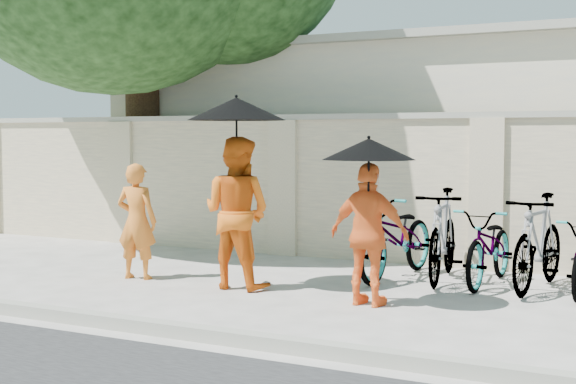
% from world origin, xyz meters
% --- Properties ---
extents(ground, '(80.00, 80.00, 0.00)m').
position_xyz_m(ground, '(0.00, 0.00, 0.00)').
color(ground, beige).
extents(kerb, '(40.00, 0.16, 0.12)m').
position_xyz_m(kerb, '(0.00, -1.70, 0.06)').
color(kerb, gray).
rests_on(kerb, ground).
extents(compound_wall, '(20.00, 0.30, 2.00)m').
position_xyz_m(compound_wall, '(1.00, 3.20, 1.00)').
color(compound_wall, beige).
rests_on(compound_wall, ground).
extents(building_behind, '(14.00, 6.00, 3.20)m').
position_xyz_m(building_behind, '(2.00, 7.00, 1.60)').
color(building_behind, beige).
rests_on(building_behind, ground).
extents(monk_left, '(0.57, 0.42, 1.43)m').
position_xyz_m(monk_left, '(-1.70, 0.47, 0.72)').
color(monk_left, orange).
rests_on(monk_left, ground).
extents(monk_center, '(0.88, 0.69, 1.76)m').
position_xyz_m(monk_center, '(-0.30, 0.52, 0.88)').
color(monk_center, orange).
rests_on(monk_center, ground).
extents(parasol_center, '(1.13, 1.13, 1.21)m').
position_xyz_m(parasol_center, '(-0.25, 0.44, 2.07)').
color(parasol_center, black).
rests_on(parasol_center, ground).
extents(monk_right, '(0.90, 0.44, 1.49)m').
position_xyz_m(monk_right, '(1.43, 0.29, 0.75)').
color(monk_right, orange).
rests_on(monk_right, ground).
extents(parasol_right, '(0.96, 0.96, 0.89)m').
position_xyz_m(parasol_right, '(1.45, 0.21, 1.63)').
color(parasol_right, black).
rests_on(parasol_right, ground).
extents(bike_0, '(0.87, 2.03, 1.04)m').
position_xyz_m(bike_0, '(1.15, 2.00, 0.52)').
color(bike_0, '#8E92A5').
rests_on(bike_0, ground).
extents(bike_1, '(0.77, 1.93, 1.13)m').
position_xyz_m(bike_1, '(1.72, 2.01, 0.56)').
color(bike_1, '#8E92A5').
rests_on(bike_1, ground).
extents(bike_2, '(0.67, 1.78, 0.92)m').
position_xyz_m(bike_2, '(2.28, 2.04, 0.46)').
color(bike_2, '#8E92A5').
rests_on(bike_2, ground).
extents(bike_3, '(0.71, 1.89, 1.11)m').
position_xyz_m(bike_3, '(2.85, 1.95, 0.55)').
color(bike_3, '#8E92A5').
rests_on(bike_3, ground).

